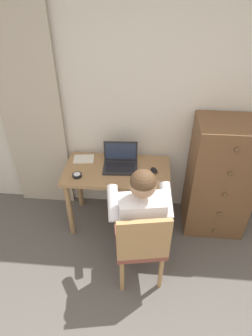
{
  "coord_description": "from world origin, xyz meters",
  "views": [
    {
      "loc": [
        -0.19,
        -0.42,
        2.43
      ],
      "look_at": [
        -0.37,
        1.75,
        0.82
      ],
      "focal_mm": 30.63,
      "sensor_mm": 36.0,
      "label": 1
    }
  ],
  "objects_px": {
    "desk": "(117,179)",
    "person_seated": "(139,212)",
    "dresser": "(220,179)",
    "laptop": "(120,162)",
    "desk_clock": "(77,175)",
    "notebook_pad": "(84,159)",
    "chair": "(141,244)",
    "computer_mouse": "(154,170)"
  },
  "relations": [
    {
      "from": "desk",
      "to": "person_seated",
      "type": "relative_size",
      "value": 0.88
    },
    {
      "from": "dresser",
      "to": "laptop",
      "type": "bearing_deg",
      "value": 179.51
    },
    {
      "from": "laptop",
      "to": "desk_clock",
      "type": "height_order",
      "value": "laptop"
    },
    {
      "from": "laptop",
      "to": "desk_clock",
      "type": "relative_size",
      "value": 3.94
    },
    {
      "from": "dresser",
      "to": "laptop",
      "type": "xyz_separation_m",
      "value": [
        -1.01,
        0.01,
        0.14
      ]
    },
    {
      "from": "notebook_pad",
      "to": "chair",
      "type": "bearing_deg",
      "value": -59.98
    },
    {
      "from": "person_seated",
      "to": "chair",
      "type": "bearing_deg",
      "value": -81.08
    },
    {
      "from": "person_seated",
      "to": "laptop",
      "type": "distance_m",
      "value": 0.65
    },
    {
      "from": "chair",
      "to": "desk_clock",
      "type": "relative_size",
      "value": 9.89
    },
    {
      "from": "desk_clock",
      "to": "notebook_pad",
      "type": "bearing_deg",
      "value": 88.97
    },
    {
      "from": "laptop",
      "to": "desk_clock",
      "type": "bearing_deg",
      "value": -152.23
    },
    {
      "from": "dresser",
      "to": "notebook_pad",
      "type": "height_order",
      "value": "dresser"
    },
    {
      "from": "notebook_pad",
      "to": "person_seated",
      "type": "bearing_deg",
      "value": -54.68
    },
    {
      "from": "desk_clock",
      "to": "desk",
      "type": "bearing_deg",
      "value": 21.19
    },
    {
      "from": "dresser",
      "to": "person_seated",
      "type": "distance_m",
      "value": 0.99
    },
    {
      "from": "dresser",
      "to": "desk",
      "type": "bearing_deg",
      "value": -176.77
    },
    {
      "from": "desk",
      "to": "person_seated",
      "type": "bearing_deg",
      "value": -64.94
    },
    {
      "from": "dresser",
      "to": "notebook_pad",
      "type": "xyz_separation_m",
      "value": [
        -1.4,
        0.09,
        0.1
      ]
    },
    {
      "from": "computer_mouse",
      "to": "desk_clock",
      "type": "bearing_deg",
      "value": 171.2
    },
    {
      "from": "desk_clock",
      "to": "notebook_pad",
      "type": "height_order",
      "value": "desk_clock"
    },
    {
      "from": "dresser",
      "to": "desk_clock",
      "type": "bearing_deg",
      "value": -171.82
    },
    {
      "from": "dresser",
      "to": "chair",
      "type": "height_order",
      "value": "dresser"
    },
    {
      "from": "dresser",
      "to": "chair",
      "type": "relative_size",
      "value": 1.41
    },
    {
      "from": "desk_clock",
      "to": "notebook_pad",
      "type": "distance_m",
      "value": 0.29
    },
    {
      "from": "dresser",
      "to": "person_seated",
      "type": "relative_size",
      "value": 1.04
    },
    {
      "from": "laptop",
      "to": "desk_clock",
      "type": "distance_m",
      "value": 0.45
    },
    {
      "from": "laptop",
      "to": "desk_clock",
      "type": "xyz_separation_m",
      "value": [
        -0.4,
        -0.21,
        -0.04
      ]
    },
    {
      "from": "notebook_pad",
      "to": "laptop",
      "type": "bearing_deg",
      "value": -18.2
    },
    {
      "from": "desk",
      "to": "computer_mouse",
      "type": "xyz_separation_m",
      "value": [
        0.37,
        -0.0,
        0.14
      ]
    },
    {
      "from": "computer_mouse",
      "to": "notebook_pad",
      "type": "relative_size",
      "value": 0.48
    },
    {
      "from": "desk",
      "to": "chair",
      "type": "height_order",
      "value": "chair"
    },
    {
      "from": "computer_mouse",
      "to": "desk_clock",
      "type": "relative_size",
      "value": 1.11
    },
    {
      "from": "desk",
      "to": "desk_clock",
      "type": "height_order",
      "value": "desk_clock"
    },
    {
      "from": "chair",
      "to": "computer_mouse",
      "type": "bearing_deg",
      "value": 83.06
    },
    {
      "from": "chair",
      "to": "notebook_pad",
      "type": "xyz_separation_m",
      "value": [
        -0.65,
        0.87,
        0.22
      ]
    },
    {
      "from": "computer_mouse",
      "to": "desk_clock",
      "type": "distance_m",
      "value": 0.75
    },
    {
      "from": "desk",
      "to": "notebook_pad",
      "type": "bearing_deg",
      "value": 157.98
    },
    {
      "from": "desk",
      "to": "computer_mouse",
      "type": "bearing_deg",
      "value": -0.24
    },
    {
      "from": "desk",
      "to": "notebook_pad",
      "type": "xyz_separation_m",
      "value": [
        -0.37,
        0.15,
        0.13
      ]
    },
    {
      "from": "laptop",
      "to": "computer_mouse",
      "type": "relative_size",
      "value": 3.54
    },
    {
      "from": "desk",
      "to": "dresser",
      "type": "bearing_deg",
      "value": 3.23
    },
    {
      "from": "person_seated",
      "to": "desk_clock",
      "type": "relative_size",
      "value": 13.42
    }
  ]
}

